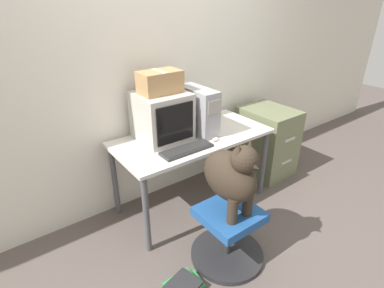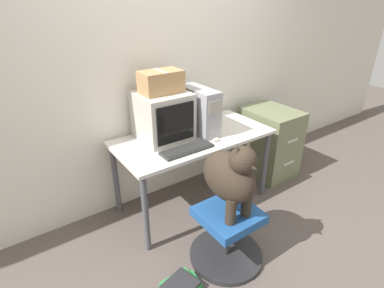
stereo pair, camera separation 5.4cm
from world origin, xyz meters
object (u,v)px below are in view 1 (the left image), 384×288
Objects in this scene: office_chair at (228,236)px; pc_tower at (196,110)px; dog at (232,175)px; cardboard_box at (160,82)px; filing_cabinet at (266,141)px; crt_monitor at (162,116)px; keyboard at (187,149)px; book_stack_floor at (183,286)px.

pc_tower is at bearing 69.84° from office_chair.
pc_tower reaches higher than office_chair.
cardboard_box is (-0.04, 0.85, 0.48)m from dog.
dog is 1.49m from filing_cabinet.
crt_monitor is 0.30m from cardboard_box.
dog is (0.01, -0.52, 0.01)m from keyboard.
filing_cabinet is at bearing -5.78° from cardboard_box.
keyboard is at bearing -170.92° from filing_cabinet.
book_stack_floor is (-0.45, -0.57, -0.72)m from keyboard.
dog is 1.75× the size of cardboard_box.
crt_monitor is 1.42m from filing_cabinet.
filing_cabinet is at bearing 30.06° from office_chair.
filing_cabinet reaches higher than office_chair.
filing_cabinet is 1.56m from cardboard_box.
filing_cabinet is 2.25× the size of cardboard_box.
cardboard_box reaches higher than crt_monitor.
filing_cabinet is at bearing -5.61° from crt_monitor.
keyboard is 0.60m from cardboard_box.
cardboard_box is (-0.34, 0.05, 0.30)m from pc_tower.
office_chair is 0.50m from book_stack_floor.
pc_tower reaches higher than keyboard.
cardboard_box is (0.00, 0.00, 0.30)m from crt_monitor.
crt_monitor is 0.56× the size of filing_cabinet.
crt_monitor is at bearing 174.39° from filing_cabinet.
crt_monitor is 0.86× the size of pc_tower.
dog is at bearing -87.22° from cardboard_box.
pc_tower is 0.87× the size of office_chair.
pc_tower reaches higher than dog.
filing_cabinet is at bearing 9.08° from keyboard.
crt_monitor is at bearing -90.00° from cardboard_box.
office_chair is at bearing -88.38° from keyboard.
cardboard_box reaches higher than dog.
keyboard is 0.52m from dog.
filing_cabinet is at bearing 24.30° from book_stack_floor.
pc_tower is 1.13m from office_chair.
dog is 2.08× the size of book_stack_floor.
keyboard is 0.75m from office_chair.
crt_monitor reaches higher than filing_cabinet.
cardboard_box is (-1.29, 0.13, 0.86)m from filing_cabinet.
pc_tower is 1.11m from filing_cabinet.
crt_monitor is 0.72× the size of dog.
dog reaches higher than book_stack_floor.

